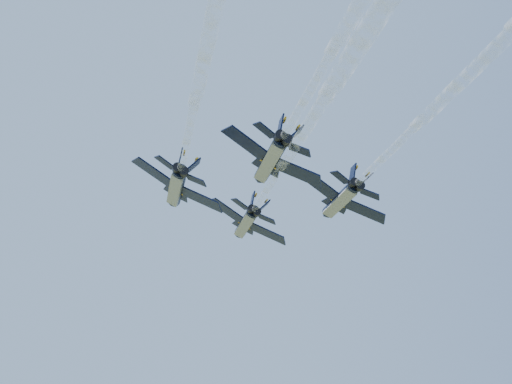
{
  "coord_description": "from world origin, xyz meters",
  "views": [
    {
      "loc": [
        -6.87,
        -90.81,
        64.79
      ],
      "look_at": [
        -1.38,
        2.6,
        98.85
      ],
      "focal_mm": 50.0,
      "sensor_mm": 36.0,
      "label": 1
    }
  ],
  "objects": [
    {
      "name": "jet_left",
      "position": [
        -12.21,
        -1.25,
        97.81
      ],
      "size": [
        12.38,
        17.82,
        6.37
      ],
      "rotation": [
        0.0,
        0.49,
        0.12
      ],
      "color": "black"
    },
    {
      "name": "smoke_trail_right",
      "position": [
        16.1,
        -42.98,
        97.85
      ],
      "size": [
        9.4,
        61.81,
        2.31
      ],
      "rotation": [
        0.0,
        0.49,
        0.12
      ],
      "color": "white"
    },
    {
      "name": "jet_slot",
      "position": [
        -0.47,
        -11.47,
        97.81
      ],
      "size": [
        12.38,
        17.82,
        6.37
      ],
      "rotation": [
        0.0,
        0.49,
        0.12
      ],
      "color": "black"
    },
    {
      "name": "smoke_trail_lead",
      "position": [
        3.38,
        -31.52,
        97.85
      ],
      "size": [
        9.4,
        61.81,
        2.31
      ],
      "rotation": [
        0.0,
        0.49,
        0.12
      ],
      "color": "white"
    },
    {
      "name": "jet_right",
      "position": [
        10.45,
        2.53,
        97.81
      ],
      "size": [
        12.38,
        17.82,
        6.37
      ],
      "rotation": [
        0.0,
        0.49,
        0.12
      ],
      "color": "black"
    },
    {
      "name": "jet_lead",
      "position": [
        -2.27,
        13.99,
        97.81
      ],
      "size": [
        12.38,
        17.82,
        6.37
      ],
      "rotation": [
        0.0,
        0.49,
        0.12
      ],
      "color": "black"
    }
  ]
}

